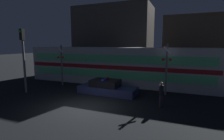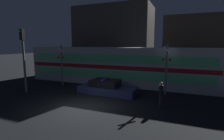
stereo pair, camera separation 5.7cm
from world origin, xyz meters
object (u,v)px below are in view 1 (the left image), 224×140
object	(u,v)px
police_car	(107,88)
crossing_signal_near	(166,67)
traffic_light_corner	(23,54)
pedestrian	(161,94)
train	(116,65)

from	to	relation	value
police_car	crossing_signal_near	bearing A→B (deg)	18.76
traffic_light_corner	police_car	bearing A→B (deg)	18.81
pedestrian	traffic_light_corner	size ratio (longest dim) A/B	0.32
train	traffic_light_corner	distance (m)	8.54
crossing_signal_near	traffic_light_corner	xyz separation A→B (m)	(-10.95, -3.58, 1.01)
train	pedestrian	distance (m)	7.68
train	pedestrian	bearing A→B (deg)	-47.03
police_car	crossing_signal_near	size ratio (longest dim) A/B	1.19
police_car	pedestrian	bearing A→B (deg)	-18.03
train	police_car	xyz separation A→B (m)	(0.73, -3.97, -1.39)
police_car	pedestrian	xyz separation A→B (m)	(4.46, -1.60, 0.39)
pedestrian	crossing_signal_near	bearing A→B (deg)	89.35
police_car	traffic_light_corner	size ratio (longest dim) A/B	0.92
police_car	traffic_light_corner	world-z (taller)	traffic_light_corner
police_car	pedestrian	distance (m)	4.76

